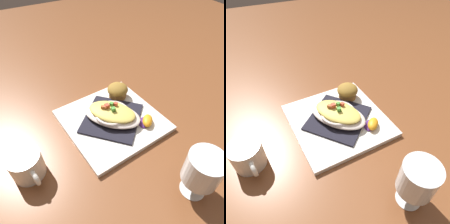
# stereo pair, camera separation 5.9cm
# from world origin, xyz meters

# --- Properties ---
(ground_plane) EXTENTS (2.60, 2.60, 0.00)m
(ground_plane) POSITION_xyz_m (0.00, 0.00, 0.00)
(ground_plane) COLOR brown
(square_plate) EXTENTS (0.32, 0.32, 0.01)m
(square_plate) POSITION_xyz_m (0.00, 0.00, 0.01)
(square_plate) COLOR white
(square_plate) RESTS_ON ground_plane
(folded_napkin) EXTENTS (0.25, 0.25, 0.01)m
(folded_napkin) POSITION_xyz_m (0.00, 0.00, 0.02)
(folded_napkin) COLOR black
(folded_napkin) RESTS_ON square_plate
(gratin_dish) EXTENTS (0.21, 0.20, 0.05)m
(gratin_dish) POSITION_xyz_m (-0.00, -0.00, 0.04)
(gratin_dish) COLOR silver
(gratin_dish) RESTS_ON folded_napkin
(muffin) EXTENTS (0.07, 0.07, 0.05)m
(muffin) POSITION_xyz_m (-0.09, 0.07, 0.04)
(muffin) COLOR olive
(muffin) RESTS_ON square_plate
(orange_garnish) EXTENTS (0.07, 0.07, 0.02)m
(orange_garnish) POSITION_xyz_m (0.07, 0.09, 0.02)
(orange_garnish) COLOR #492468
(orange_garnish) RESTS_ON square_plate
(coffee_mug) EXTENTS (0.11, 0.09, 0.08)m
(coffee_mug) POSITION_xyz_m (0.05, -0.28, 0.03)
(coffee_mug) COLOR white
(coffee_mug) RESTS_ON ground_plane
(stemmed_glass) EXTENTS (0.08, 0.08, 0.14)m
(stemmed_glass) POSITION_xyz_m (0.30, 0.06, 0.09)
(stemmed_glass) COLOR white
(stemmed_glass) RESTS_ON ground_plane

